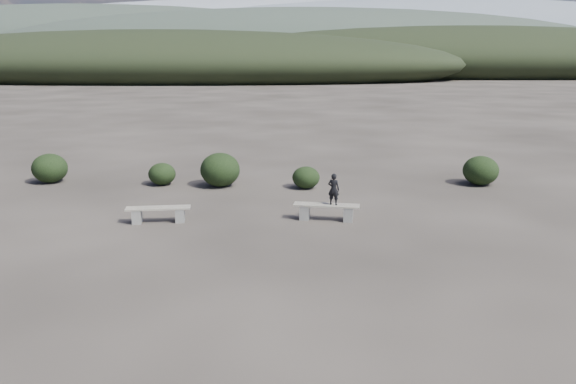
{
  "coord_description": "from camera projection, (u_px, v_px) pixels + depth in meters",
  "views": [
    {
      "loc": [
        1.06,
        -11.6,
        4.88
      ],
      "look_at": [
        0.68,
        3.5,
        1.1
      ],
      "focal_mm": 35.0,
      "sensor_mm": 36.0,
      "label": 1
    }
  ],
  "objects": [
    {
      "name": "shrub_e",
      "position": [
        481.0,
        170.0,
        21.08
      ],
      "size": [
        1.32,
        1.32,
        1.1
      ],
      "primitive_type": "ellipsoid",
      "color": "black",
      "rests_on": "ground"
    },
    {
      "name": "shrub_b",
      "position": [
        220.0,
        170.0,
        20.81
      ],
      "size": [
        1.47,
        1.47,
        1.26
      ],
      "primitive_type": "ellipsoid",
      "color": "black",
      "rests_on": "ground"
    },
    {
      "name": "bench_left",
      "position": [
        158.0,
        213.0,
        16.46
      ],
      "size": [
        1.9,
        0.65,
        0.47
      ],
      "rotation": [
        0.0,
        0.0,
        0.14
      ],
      "color": "gray",
      "rests_on": "ground"
    },
    {
      "name": "bench_right",
      "position": [
        326.0,
        211.0,
        16.67
      ],
      "size": [
        1.99,
        0.65,
        0.49
      ],
      "rotation": [
        0.0,
        0.0,
        -0.13
      ],
      "color": "gray",
      "rests_on": "ground"
    },
    {
      "name": "seated_person",
      "position": [
        334.0,
        189.0,
        16.48
      ],
      "size": [
        0.4,
        0.33,
        0.95
      ],
      "primitive_type": "imported",
      "rotation": [
        0.0,
        0.0,
        2.78
      ],
      "color": "black",
      "rests_on": "bench_right"
    },
    {
      "name": "shrub_a",
      "position": [
        162.0,
        174.0,
        21.11
      ],
      "size": [
        1.02,
        1.02,
        0.83
      ],
      "primitive_type": "ellipsoid",
      "color": "black",
      "rests_on": "ground"
    },
    {
      "name": "mountain_ridges",
      "position": [
        288.0,
        42.0,
        338.82
      ],
      "size": [
        500.0,
        400.0,
        56.0
      ],
      "color": "black",
      "rests_on": "ground"
    },
    {
      "name": "shrub_f",
      "position": [
        50.0,
        168.0,
        21.45
      ],
      "size": [
        1.32,
        1.32,
        1.12
      ],
      "primitive_type": "ellipsoid",
      "color": "black",
      "rests_on": "ground"
    },
    {
      "name": "ground",
      "position": [
        253.0,
        278.0,
        12.46
      ],
      "size": [
        1200.0,
        1200.0,
        0.0
      ],
      "primitive_type": "plane",
      "color": "#292420",
      "rests_on": "ground"
    },
    {
      "name": "shrub_c",
      "position": [
        306.0,
        177.0,
        20.57
      ],
      "size": [
        1.01,
        1.01,
        0.81
      ],
      "primitive_type": "ellipsoid",
      "color": "black",
      "rests_on": "ground"
    }
  ]
}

